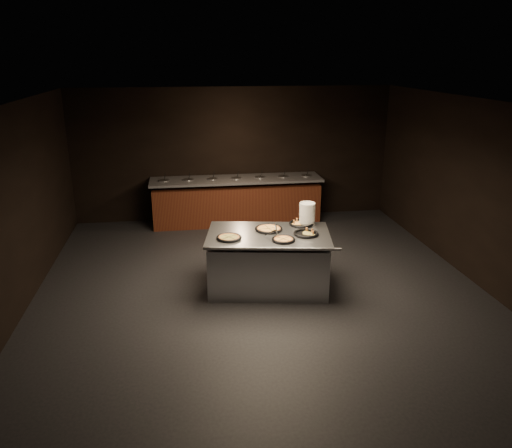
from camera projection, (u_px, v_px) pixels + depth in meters
The scene contains 11 objects.
room at pixel (263, 205), 7.28m from camera, with size 7.02×8.02×2.92m.
salad_bar at pixel (237, 204), 10.94m from camera, with size 3.70×0.83×1.18m.
serving_counter at pixel (268, 262), 7.87m from camera, with size 2.07×1.52×0.91m.
plate_stack at pixel (307, 214), 8.10m from camera, with size 0.26×0.26×0.36m, color silver.
pan_veggie_whole at pixel (229, 238), 7.50m from camera, with size 0.38×0.38×0.04m.
pan_cheese_whole at pixel (269, 229), 7.88m from camera, with size 0.44×0.44×0.04m.
pan_cheese_slices_a at pixel (301, 223), 8.13m from camera, with size 0.41×0.41×0.04m.
pan_cheese_slices_b at pixel (283, 239), 7.43m from camera, with size 0.35×0.35×0.04m.
pan_veggie_slices at pixel (306, 234), 7.67m from camera, with size 0.38×0.38×0.04m.
server_left at pixel (276, 228), 7.73m from camera, with size 0.10×0.33×0.16m.
server_right at pixel (274, 234), 7.49m from camera, with size 0.30×0.17×0.15m.
Camera 1 is at (-1.13, -6.89, 3.54)m, focal length 35.00 mm.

